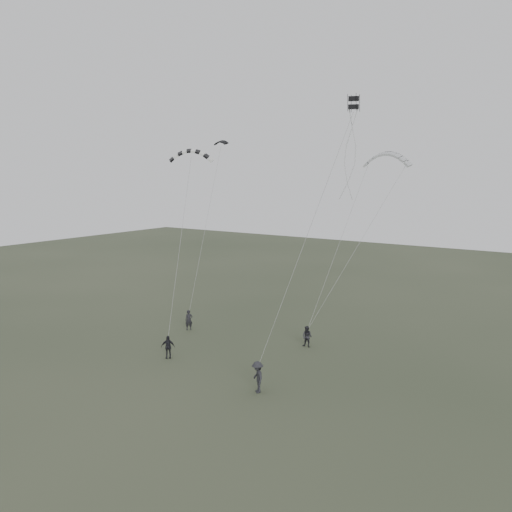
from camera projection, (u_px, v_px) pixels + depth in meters
The scene contains 9 objects.
ground at pixel (194, 366), 34.45m from camera, with size 140.00×140.00×0.00m, color #303A27.
flyer_left at pixel (189, 320), 42.43m from camera, with size 0.62×0.41×1.71m, color black.
flyer_right at pixel (307, 337), 38.12m from camera, with size 0.79×0.62×1.63m, color black.
flyer_center at pixel (168, 347), 35.79m from camera, with size 0.97×0.41×1.66m, color black.
flyer_far at pixel (258, 377), 30.05m from camera, with size 1.25×0.72×1.94m, color #222227.
kite_dark_small at pixel (221, 141), 44.35m from camera, with size 1.45×0.44×0.49m, color black, non-canonical shape.
kite_pale_large at pixel (387, 154), 40.47m from camera, with size 3.86×0.87×1.59m, color #A9ACAE, non-canonical shape.
kite_striped at pixel (191, 151), 37.86m from camera, with size 3.29×0.82×1.27m, color black, non-canonical shape.
kite_box at pixel (354, 103), 27.84m from camera, with size 0.58×0.58×0.69m, color black, non-canonical shape.
Camera 1 is at (21.83, -24.90, 12.89)m, focal length 35.00 mm.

